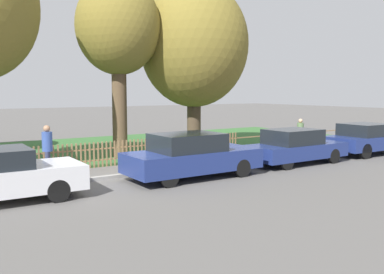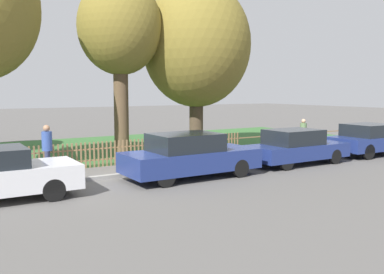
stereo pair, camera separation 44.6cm
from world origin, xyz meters
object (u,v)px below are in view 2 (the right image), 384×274
(parked_car_navy_estate, at_px, (296,147))
(tree_mid_park, at_px, (120,29))
(pedestrian_by_lamp, at_px, (47,147))
(parked_car_black_saloon, at_px, (189,156))
(pedestrian_near_fence, at_px, (303,133))
(tree_far_left, at_px, (196,45))
(parked_car_red_compact, at_px, (370,139))
(covered_motorcycle, at_px, (182,150))

(parked_car_navy_estate, xyz_separation_m, tree_mid_park, (-5.01, 5.56, 4.84))
(parked_car_navy_estate, height_order, pedestrian_by_lamp, pedestrian_by_lamp)
(parked_car_black_saloon, distance_m, pedestrian_near_fence, 8.47)
(tree_mid_park, xyz_separation_m, tree_far_left, (3.82, -0.13, -0.48))
(parked_car_navy_estate, bearing_deg, pedestrian_near_fence, 39.63)
(parked_car_navy_estate, relative_size, parked_car_red_compact, 1.05)
(parked_car_navy_estate, distance_m, tree_far_left, 7.06)
(parked_car_black_saloon, xyz_separation_m, pedestrian_by_lamp, (-3.88, 3.06, 0.23))
(parked_car_black_saloon, bearing_deg, pedestrian_near_fence, 17.98)
(parked_car_red_compact, relative_size, tree_mid_park, 0.52)
(covered_motorcycle, height_order, pedestrian_by_lamp, pedestrian_by_lamp)
(tree_mid_park, distance_m, tree_far_left, 3.85)
(parked_car_red_compact, height_order, pedestrian_by_lamp, pedestrian_by_lamp)
(parked_car_red_compact, relative_size, pedestrian_by_lamp, 2.34)
(parked_car_navy_estate, distance_m, pedestrian_near_fence, 4.06)
(parked_car_navy_estate, bearing_deg, pedestrian_by_lamp, 160.99)
(parked_car_black_saloon, height_order, tree_mid_park, tree_mid_park)
(parked_car_red_compact, bearing_deg, covered_motorcycle, 168.25)
(pedestrian_by_lamp, bearing_deg, parked_car_black_saloon, -108.44)
(parked_car_black_saloon, distance_m, parked_car_red_compact, 9.55)
(parked_car_navy_estate, distance_m, parked_car_red_compact, 4.62)
(parked_car_red_compact, distance_m, tree_far_left, 9.06)
(parked_car_navy_estate, bearing_deg, tree_mid_park, 132.13)
(tree_far_left, bearing_deg, tree_mid_park, 178.04)
(pedestrian_by_lamp, bearing_deg, pedestrian_near_fence, -72.41)
(pedestrian_by_lamp, bearing_deg, parked_car_navy_estate, -89.24)
(parked_car_black_saloon, bearing_deg, parked_car_navy_estate, 0.29)
(covered_motorcycle, xyz_separation_m, tree_far_left, (2.76, 3.31, 4.43))
(tree_mid_park, bearing_deg, parked_car_navy_estate, -47.94)
(parked_car_black_saloon, distance_m, pedestrian_by_lamp, 4.95)
(covered_motorcycle, distance_m, pedestrian_near_fence, 7.10)
(tree_mid_park, bearing_deg, parked_car_red_compact, -30.04)
(covered_motorcycle, relative_size, pedestrian_by_lamp, 1.09)
(covered_motorcycle, relative_size, tree_mid_park, 0.24)
(parked_car_navy_estate, relative_size, tree_far_left, 0.53)
(tree_mid_park, height_order, pedestrian_near_fence, tree_mid_park)
(parked_car_red_compact, height_order, tree_far_left, tree_far_left)
(parked_car_red_compact, bearing_deg, pedestrian_by_lamp, 169.33)
(parked_car_red_compact, distance_m, pedestrian_by_lamp, 13.78)
(covered_motorcycle, bearing_deg, parked_car_navy_estate, -23.97)
(parked_car_navy_estate, bearing_deg, parked_car_black_saloon, -179.79)
(parked_car_navy_estate, distance_m, pedestrian_by_lamp, 9.33)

